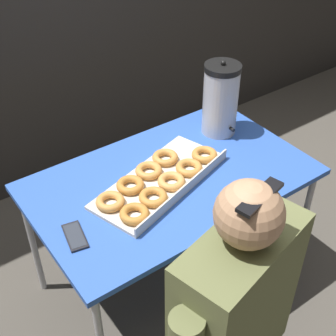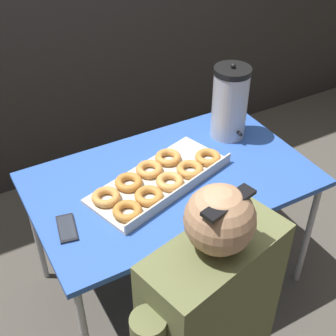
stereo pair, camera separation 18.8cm
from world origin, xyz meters
name	(u,v)px [view 2 (the right image)]	position (x,y,z in m)	size (l,w,h in m)	color
ground_plane	(171,277)	(0.00, 0.00, 0.00)	(12.00, 12.00, 0.00)	#4C473F
folding_table	(172,185)	(0.00, 0.00, 0.66)	(1.28, 0.78, 0.71)	#2D56B2
donut_box	(158,180)	(-0.08, -0.01, 0.73)	(0.72, 0.47, 0.05)	beige
coffee_urn	(230,102)	(0.42, 0.17, 0.89)	(0.18, 0.20, 0.39)	#B7B7BC
cell_phone	(67,228)	(-0.53, -0.08, 0.71)	(0.10, 0.17, 0.01)	black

